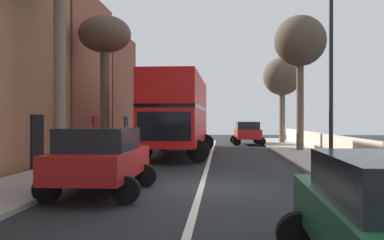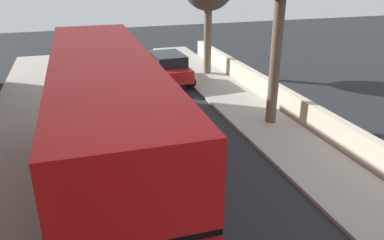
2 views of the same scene
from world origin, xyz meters
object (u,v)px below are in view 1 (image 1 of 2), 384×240
Objects in this scene: double_decker_bus at (178,111)px; street_tree_right_3 at (282,78)px; street_tree_left_6 at (105,40)px; parked_car_red_right_3 at (247,132)px; street_tree_right_1 at (300,43)px; lamppost_right at (331,64)px; parked_car_red_left_2 at (101,157)px.

double_decker_bus is 13.51m from street_tree_right_3.
double_decker_bus is 5.34m from street_tree_left_6.
double_decker_bus is 2.58× the size of parked_car_red_right_3.
street_tree_right_1 is 8.07m from street_tree_right_3.
lamppost_right is at bearing -92.75° from street_tree_right_3.
street_tree_right_3 is 17.27m from street_tree_left_6.
parked_car_red_left_2 is at bearing -75.79° from street_tree_left_6.
double_decker_bus is at bearing 86.24° from parked_car_red_left_2.
lamppost_right reaches higher than parked_car_red_right_3.
street_tree_left_6 is (-7.39, -12.96, 4.68)m from parked_car_red_right_3.
parked_car_red_left_2 is at bearing -147.63° from lamppost_right.
street_tree_right_3 reaches higher than parked_car_red_right_3.
street_tree_right_3 is at bearing 54.16° from street_tree_left_6.
street_tree_left_6 is 1.06× the size of lamppost_right.
street_tree_right_3 is at bearing 87.25° from lamppost_right.
street_tree_left_6 is at bearing 104.21° from parked_car_red_left_2.
parked_car_red_right_3 is at bearing 111.24° from street_tree_right_1.
parked_car_red_right_3 is 18.40m from lamppost_right.
parked_car_red_left_2 is 22.95m from parked_car_red_right_3.
street_tree_right_1 is (2.69, -6.92, 5.45)m from parked_car_red_right_3.
lamppost_right is at bearing -84.32° from parked_car_red_right_3.
street_tree_right_3 reaches higher than lamppost_right.
street_tree_right_3 is at bearing 20.95° from parked_car_red_right_3.
street_tree_right_1 reaches higher than street_tree_left_6.
double_decker_bus is 11.15m from parked_car_red_right_3.
street_tree_right_1 reaches higher than double_decker_bus.
parked_car_red_right_3 reaches higher than parked_car_red_left_2.
lamppost_right is (6.80, 4.31, 2.85)m from parked_car_red_left_2.
parked_car_red_left_2 is 10.81m from street_tree_left_6.
parked_car_red_left_2 is at bearing -93.76° from double_decker_bus.
street_tree_left_6 is at bearing -149.10° from street_tree_right_1.
street_tree_left_6 is (-10.11, -14.00, 0.54)m from street_tree_right_3.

